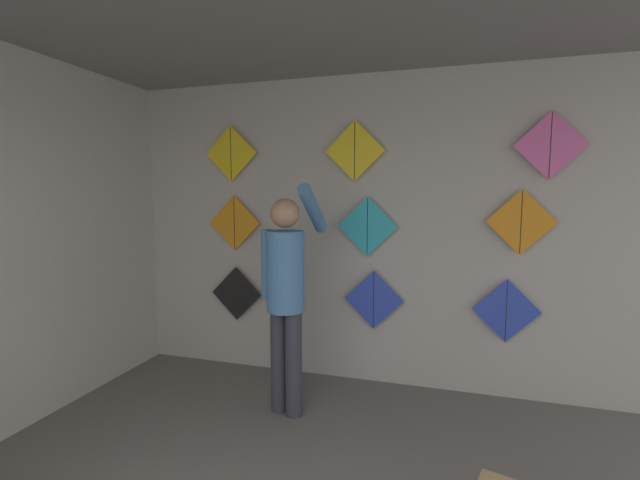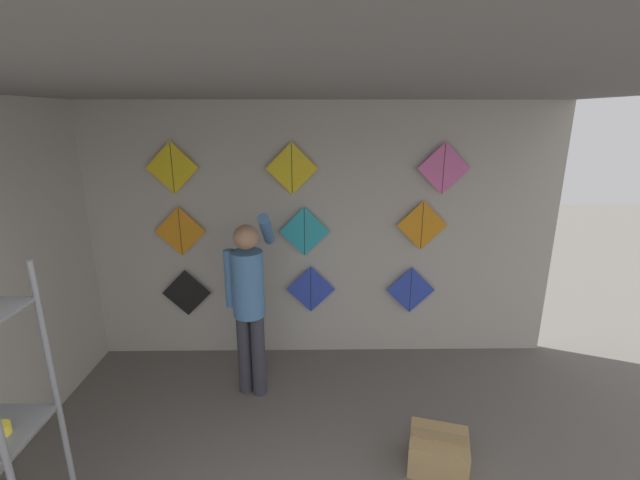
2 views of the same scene
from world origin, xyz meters
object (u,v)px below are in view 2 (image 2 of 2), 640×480
at_px(kite_4, 304,232).
at_px(kite_5, 422,225).
at_px(kite_1, 311,289).
at_px(cardboard_box, 438,451).
at_px(kite_6, 172,168).
at_px(kite_0, 187,293).
at_px(shopkeeper, 249,295).
at_px(kite_2, 411,290).
at_px(kite_3, 180,231).
at_px(kite_8, 444,168).
at_px(kite_7, 292,169).

distance_m(kite_4, kite_5, 1.26).
height_order(kite_1, kite_4, kite_4).
bearing_deg(cardboard_box, kite_1, 120.76).
distance_m(kite_1, kite_6, 1.94).
bearing_deg(kite_5, kite_0, 180.00).
distance_m(kite_0, kite_1, 1.38).
bearing_deg(kite_6, kite_5, 0.00).
relative_size(shopkeeper, kite_1, 3.39).
xyz_separation_m(shopkeeper, cardboard_box, (1.58, -0.98, -0.89)).
relative_size(kite_1, kite_2, 1.00).
relative_size(shopkeeper, kite_5, 3.39).
xyz_separation_m(kite_1, kite_4, (-0.06, 0.00, 0.66)).
bearing_deg(kite_5, kite_3, 180.00).
height_order(kite_3, kite_8, kite_8).
relative_size(kite_6, kite_7, 1.00).
xyz_separation_m(cardboard_box, kite_4, (-1.07, 1.68, 1.32)).
distance_m(shopkeeper, kite_2, 1.85).
distance_m(kite_0, kite_5, 2.68).
relative_size(cardboard_box, kite_4, 0.98).
bearing_deg(kite_3, kite_0, 0.00).
height_order(cardboard_box, kite_5, kite_5).
bearing_deg(kite_1, kite_7, 180.00).
xyz_separation_m(shopkeeper, kite_1, (0.57, 0.70, -0.24)).
distance_m(kite_2, kite_7, 1.87).
relative_size(shopkeeper, cardboard_box, 3.46).
relative_size(kite_1, kite_4, 1.00).
bearing_deg(kite_6, kite_8, 0.00).
bearing_deg(kite_2, kite_7, 180.00).
xyz_separation_m(kite_0, kite_3, (-0.01, 0.00, 0.71)).
bearing_deg(kite_1, kite_3, 180.00).
distance_m(shopkeeper, kite_6, 1.55).
bearing_deg(kite_4, kite_6, 180.00).
bearing_deg(kite_2, kite_5, 0.00).
distance_m(cardboard_box, kite_2, 1.80).
distance_m(kite_1, kite_2, 1.11).
bearing_deg(kite_1, kite_8, 0.00).
bearing_deg(kite_8, kite_1, 180.00).
relative_size(kite_1, kite_5, 1.00).
bearing_deg(shopkeeper, kite_4, 71.72).
distance_m(cardboard_box, kite_3, 3.21).
bearing_deg(kite_5, kite_1, 180.00).
height_order(shopkeeper, kite_5, shopkeeper).
relative_size(shopkeeper, kite_0, 3.39).
xyz_separation_m(shopkeeper, kite_4, (0.51, 0.70, 0.43)).
bearing_deg(kite_7, kite_5, 0.00).
bearing_deg(shopkeeper, cardboard_box, -14.22).
relative_size(kite_3, kite_4, 1.00).
height_order(shopkeeper, kite_1, shopkeeper).
distance_m(kite_2, kite_3, 2.59).
distance_m(kite_3, kite_4, 1.32).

